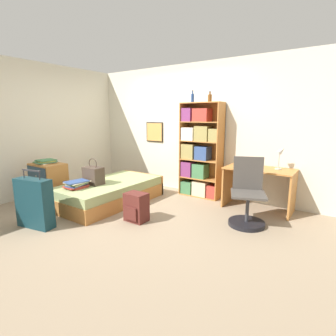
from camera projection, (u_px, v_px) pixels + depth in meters
ground_plane at (135, 209)px, 4.52m from camera, size 14.00×14.00×0.00m
wall_back at (182, 129)px, 5.51m from camera, size 10.00×0.09×2.60m
wall_left at (55, 129)px, 5.48m from camera, size 0.06×10.00×2.60m
bed at (111, 192)px, 4.83m from camera, size 1.05×1.92×0.39m
handbag at (93, 175)px, 4.60m from camera, size 0.34×0.22×0.46m
book_stack_on_bed at (77, 184)px, 4.36m from camera, size 0.32×0.39×0.12m
suitcase at (34, 203)px, 3.72m from camera, size 0.59×0.30×0.84m
dresser at (49, 183)px, 4.85m from camera, size 0.62×0.46×0.72m
magazine_pile_on_dresser at (46, 161)px, 4.81m from camera, size 0.34×0.38×0.06m
bookcase at (199, 153)px, 5.12m from camera, size 0.82×0.34×1.82m
bottle_green at (193, 98)px, 4.98m from camera, size 0.06×0.06×0.23m
bottle_brown at (210, 98)px, 4.79m from camera, size 0.07×0.07×0.19m
desk at (259, 181)px, 4.42m from camera, size 1.11×0.59×0.71m
desk_lamp at (281, 154)px, 4.23m from camera, size 0.15×0.11×0.38m
desk_chair at (247, 204)px, 3.83m from camera, size 0.62×0.62×0.98m
backpack at (136, 207)px, 3.96m from camera, size 0.33×0.27×0.44m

